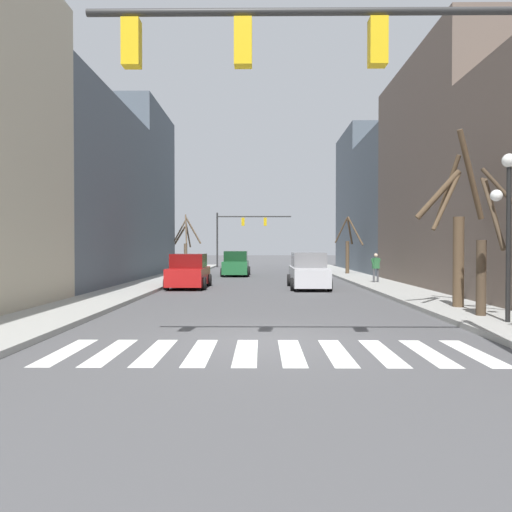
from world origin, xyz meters
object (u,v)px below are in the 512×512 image
at_px(car_parked_right_far, 189,272).
at_px(pedestrian_crossing_street, 376,265).
at_px(traffic_signal_far, 240,227).
at_px(street_lamp_right_corner, 509,203).
at_px(traffic_signal_near, 369,83).
at_px(car_parked_left_near, 236,264).
at_px(street_tree_right_mid, 456,229).
at_px(street_tree_left_far, 348,247).
at_px(car_driving_toward_lane, 308,272).
at_px(street_tree_right_far, 489,250).
at_px(street_tree_left_mid, 186,243).

distance_m(car_parked_right_far, pedestrian_crossing_street, 10.34).
distance_m(traffic_signal_far, street_lamp_right_corner, 40.19).
bearing_deg(pedestrian_crossing_street, traffic_signal_near, -130.76).
xyz_separation_m(car_parked_left_near, pedestrian_crossing_street, (8.23, -8.74, 0.26)).
bearing_deg(street_tree_right_mid, street_tree_left_far, 89.76).
bearing_deg(car_parked_left_near, pedestrian_crossing_street, 43.27).
bearing_deg(car_driving_toward_lane, street_tree_left_far, -19.19).
distance_m(car_parked_right_far, street_tree_right_far, 15.26).
relative_size(street_lamp_right_corner, car_driving_toward_lane, 0.89).
height_order(pedestrian_crossing_street, street_tree_left_mid, street_tree_left_mid).
bearing_deg(car_parked_right_far, street_lamp_right_corner, -141.18).
distance_m(street_tree_right_far, street_tree_right_mid, 2.21).
bearing_deg(street_lamp_right_corner, street_tree_left_far, 89.82).
relative_size(street_lamp_right_corner, car_parked_right_far, 1.04).
relative_size(street_tree_left_far, street_tree_right_mid, 0.73).
bearing_deg(car_parked_left_near, car_parked_right_far, -9.69).
bearing_deg(street_tree_left_far, traffic_signal_near, -99.19).
distance_m(traffic_signal_far, car_parked_right_far, 26.91).
bearing_deg(street_lamp_right_corner, car_parked_right_far, 128.82).
relative_size(car_driving_toward_lane, pedestrian_crossing_street, 3.05).
height_order(car_parked_right_far, street_tree_left_far, street_tree_left_far).
bearing_deg(street_tree_right_mid, car_parked_right_far, 137.81).
xyz_separation_m(street_tree_right_far, street_tree_right_mid, (-0.10, 2.10, 0.68)).
height_order(car_driving_toward_lane, car_parked_right_far, car_driving_toward_lane).
height_order(traffic_signal_near, car_driving_toward_lane, traffic_signal_near).
bearing_deg(street_tree_right_far, traffic_signal_far, 102.94).
height_order(traffic_signal_near, street_tree_left_far, traffic_signal_near).
xyz_separation_m(street_lamp_right_corner, car_driving_toward_lane, (-4.00, 12.40, -2.39)).
xyz_separation_m(traffic_signal_far, street_tree_right_far, (8.71, -37.92, -2.21)).
xyz_separation_m(traffic_signal_near, street_tree_right_far, (4.56, 5.25, -3.04)).
distance_m(traffic_signal_far, car_driving_toward_lane, 27.44).
relative_size(car_parked_right_far, street_tree_right_far, 1.00).
relative_size(car_parked_left_near, street_tree_right_far, 1.03).
xyz_separation_m(traffic_signal_far, pedestrian_crossing_street, (8.59, -24.46, -3.11)).
bearing_deg(car_parked_left_near, car_driving_toward_lane, 20.93).
bearing_deg(traffic_signal_near, street_lamp_right_corner, 41.41).
distance_m(traffic_signal_near, street_tree_right_mid, 8.91).
bearing_deg(traffic_signal_far, street_tree_right_far, -77.06).
relative_size(street_lamp_right_corner, street_tree_left_mid, 0.92).
bearing_deg(pedestrian_crossing_street, street_tree_left_mid, 103.80).
height_order(car_driving_toward_lane, street_tree_left_far, street_tree_left_far).
bearing_deg(car_parked_right_far, car_driving_toward_lane, -91.70).
height_order(traffic_signal_far, street_lamp_right_corner, traffic_signal_far).
relative_size(traffic_signal_far, car_driving_toward_lane, 1.60).
distance_m(traffic_signal_near, car_parked_right_far, 17.97).
distance_m(car_driving_toward_lane, car_parked_right_far, 6.12).
bearing_deg(car_driving_toward_lane, pedestrian_crossing_street, -59.13).
xyz_separation_m(street_lamp_right_corner, street_tree_right_far, (0.10, 1.32, -1.23)).
bearing_deg(car_parked_right_far, traffic_signal_near, -161.08).
xyz_separation_m(pedestrian_crossing_street, street_tree_left_mid, (-12.81, 14.63, 1.32)).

